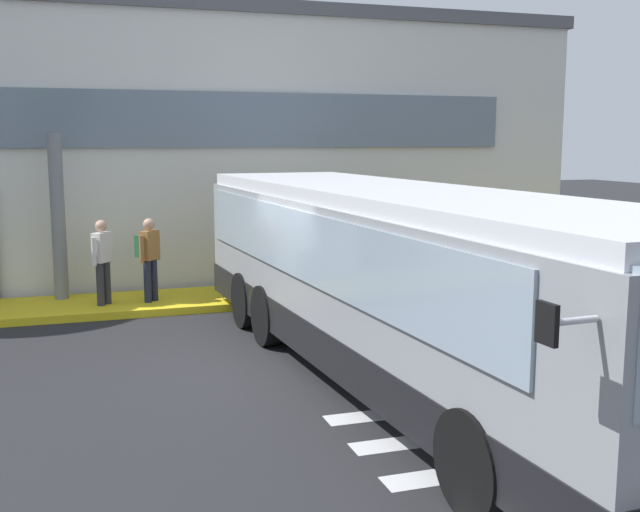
% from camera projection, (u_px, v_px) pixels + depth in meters
% --- Properties ---
extents(ground_plane, '(80.00, 90.00, 0.02)m').
position_uv_depth(ground_plane, '(289.00, 365.00, 11.46)').
color(ground_plane, '#232326').
rests_on(ground_plane, ground).
extents(bay_paint_stripes, '(4.40, 3.96, 0.01)m').
position_uv_depth(bay_paint_stripes, '(575.00, 456.00, 8.12)').
color(bay_paint_stripes, silver).
rests_on(bay_paint_stripes, ground).
extents(terminal_building, '(19.66, 13.80, 6.40)m').
position_uv_depth(terminal_building, '(157.00, 146.00, 21.65)').
color(terminal_building, silver).
rests_on(terminal_building, ground).
extents(boarding_curb, '(21.86, 2.00, 0.15)m').
position_uv_depth(boarding_curb, '(228.00, 298.00, 15.97)').
color(boarding_curb, yellow).
rests_on(boarding_curb, ground).
extents(entry_support_column, '(0.28, 0.28, 3.35)m').
position_uv_depth(entry_support_column, '(58.00, 217.00, 15.26)').
color(entry_support_column, slate).
rests_on(entry_support_column, boarding_curb).
extents(bus_main_foreground, '(3.25, 11.83, 2.70)m').
position_uv_depth(bus_main_foreground, '(400.00, 287.00, 10.55)').
color(bus_main_foreground, gray).
rests_on(bus_main_foreground, ground).
extents(passenger_near_column, '(0.41, 0.47, 1.68)m').
position_uv_depth(passenger_near_column, '(103.00, 258.00, 14.81)').
color(passenger_near_column, '#2D2D33').
rests_on(passenger_near_column, boarding_curb).
extents(passenger_by_doorway, '(0.51, 0.51, 1.68)m').
position_uv_depth(passenger_by_doorway, '(149.00, 254.00, 15.12)').
color(passenger_by_doorway, '#1E2338').
rests_on(passenger_by_doorway, boarding_curb).
extents(safety_bollard_yellow, '(0.18, 0.18, 0.90)m').
position_uv_depth(safety_bollard_yellow, '(278.00, 288.00, 15.02)').
color(safety_bollard_yellow, yellow).
rests_on(safety_bollard_yellow, ground).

